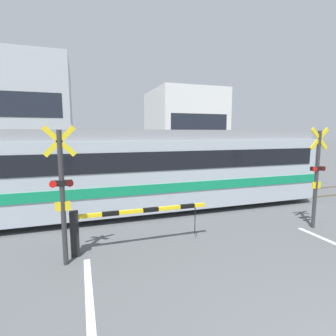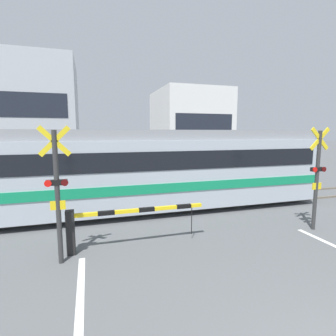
{
  "view_description": "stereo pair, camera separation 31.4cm",
  "coord_description": "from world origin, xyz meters",
  "px_view_note": "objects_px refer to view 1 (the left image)",
  "views": [
    {
      "loc": [
        -3.23,
        -1.0,
        2.96
      ],
      "look_at": [
        0.0,
        8.54,
        1.6
      ],
      "focal_mm": 28.0,
      "sensor_mm": 36.0,
      "label": 1
    },
    {
      "loc": [
        -2.93,
        -1.09,
        2.96
      ],
      "look_at": [
        0.0,
        8.54,
        1.6
      ],
      "focal_mm": 28.0,
      "sensor_mm": 36.0,
      "label": 2
    }
  ],
  "objects_px": {
    "commuter_train": "(131,168)",
    "crossing_barrier_far": "(194,174)",
    "crossing_signal_left": "(62,190)",
    "crossing_signal_right": "(317,174)",
    "crossing_barrier_near": "(111,222)",
    "pedestrian": "(126,163)"
  },
  "relations": [
    {
      "from": "commuter_train",
      "to": "crossing_barrier_near",
      "type": "height_order",
      "value": "commuter_train"
    },
    {
      "from": "commuter_train",
      "to": "crossing_signal_right",
      "type": "distance_m",
      "value": 6.23
    },
    {
      "from": "commuter_train",
      "to": "pedestrian",
      "type": "xyz_separation_m",
      "value": [
        0.92,
        6.64,
        -0.6
      ]
    },
    {
      "from": "crossing_barrier_near",
      "to": "crossing_signal_right",
      "type": "bearing_deg",
      "value": -3.52
    },
    {
      "from": "crossing_barrier_near",
      "to": "crossing_barrier_far",
      "type": "distance_m",
      "value": 8.14
    },
    {
      "from": "crossing_barrier_near",
      "to": "crossing_signal_right",
      "type": "relative_size",
      "value": 1.13
    },
    {
      "from": "commuter_train",
      "to": "crossing_signal_right",
      "type": "relative_size",
      "value": 4.77
    },
    {
      "from": "commuter_train",
      "to": "crossing_signal_left",
      "type": "xyz_separation_m",
      "value": [
        -2.21,
        -3.64,
        0.08
      ]
    },
    {
      "from": "crossing_barrier_near",
      "to": "pedestrian",
      "type": "height_order",
      "value": "pedestrian"
    },
    {
      "from": "commuter_train",
      "to": "crossing_signal_left",
      "type": "distance_m",
      "value": 4.26
    },
    {
      "from": "crossing_signal_left",
      "to": "pedestrian",
      "type": "relative_size",
      "value": 1.74
    },
    {
      "from": "crossing_barrier_far",
      "to": "crossing_signal_left",
      "type": "relative_size",
      "value": 1.13
    },
    {
      "from": "commuter_train",
      "to": "pedestrian",
      "type": "bearing_deg",
      "value": 82.08
    },
    {
      "from": "crossing_signal_right",
      "to": "pedestrian",
      "type": "bearing_deg",
      "value": 111.83
    },
    {
      "from": "crossing_barrier_near",
      "to": "crossing_barrier_far",
      "type": "relative_size",
      "value": 1.0
    },
    {
      "from": "commuter_train",
      "to": "crossing_barrier_far",
      "type": "distance_m",
      "value": 5.1
    },
    {
      "from": "commuter_train",
      "to": "crossing_signal_left",
      "type": "height_order",
      "value": "crossing_signal_left"
    },
    {
      "from": "crossing_barrier_near",
      "to": "pedestrian",
      "type": "bearing_deg",
      "value": 78.22
    },
    {
      "from": "crossing_signal_left",
      "to": "crossing_barrier_far",
      "type": "bearing_deg",
      "value": 47.3
    },
    {
      "from": "commuter_train",
      "to": "crossing_signal_right",
      "type": "height_order",
      "value": "crossing_signal_right"
    },
    {
      "from": "commuter_train",
      "to": "crossing_barrier_near",
      "type": "distance_m",
      "value": 3.57
    },
    {
      "from": "commuter_train",
      "to": "crossing_barrier_far",
      "type": "xyz_separation_m",
      "value": [
        3.98,
        3.06,
        -0.89
      ]
    }
  ]
}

